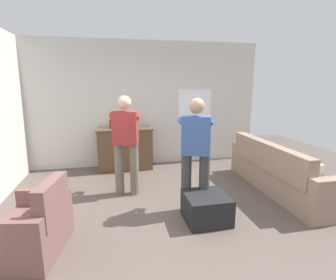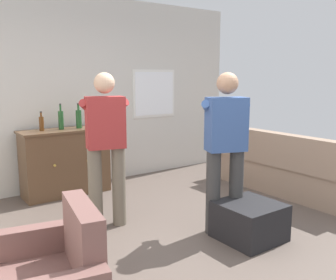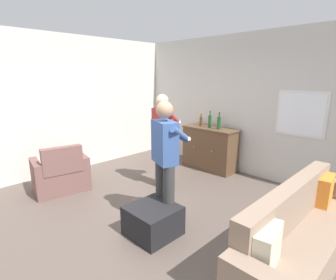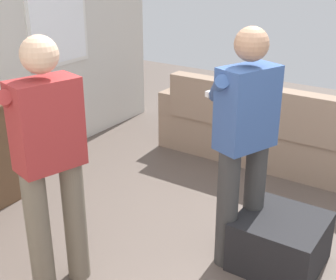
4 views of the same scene
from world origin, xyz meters
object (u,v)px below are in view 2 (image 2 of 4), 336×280
Objects in this scene: bottle_liquor_amber at (79,119)px; person_standing_left at (106,142)px; bottle_spirits_clear at (61,120)px; person_standing_right at (225,145)px; ottoman at (249,221)px; bottle_wine_green at (41,123)px; couch at (285,170)px; sideboard_cabinet at (66,162)px.

person_standing_left reaches higher than bottle_liquor_amber.
bottle_spirits_clear is 2.42m from person_standing_right.
ottoman is at bearing -73.18° from bottle_liquor_amber.
ottoman is (1.26, -2.55, -0.83)m from bottle_wine_green.
bottle_wine_green is at bearing 116.33° from ottoman.
ottoman is at bearing -68.30° from bottle_spirits_clear.
bottle_liquor_amber is at bearing 79.30° from person_standing_left.
bottle_liquor_amber is 0.59× the size of ottoman.
ottoman is (1.01, -2.53, -0.86)m from bottle_spirits_clear.
bottle_liquor_amber is at bearing 142.27° from couch.
ottoman is (-1.53, -0.73, -0.15)m from couch.
person_standing_left is at bearing -90.33° from bottle_spirits_clear.
bottle_liquor_amber is at bearing -5.24° from bottle_wine_green.
person_standing_left reaches higher than couch.
bottle_wine_green is at bearing 174.76° from bottle_liquor_amber.
person_standing_left and person_standing_right have the same top height.
bottle_wine_green is at bearing 146.96° from couch.
bottle_spirits_clear is at bearing 112.71° from person_standing_right.
ottoman is 0.35× the size of person_standing_left.
bottle_liquor_amber is 0.25m from bottle_spirits_clear.
bottle_liquor_amber is at bearing -4.68° from bottle_spirits_clear.
bottle_wine_green is (-0.29, 0.04, 0.56)m from sideboard_cabinet.
bottle_spirits_clear is at bearing 144.77° from couch.
person_standing_right is at bearing -42.25° from person_standing_left.
bottle_wine_green is at bearing 100.10° from person_standing_left.
bottle_liquor_amber reaches higher than ottoman.
bottle_wine_green is 0.16× the size of person_standing_left.
sideboard_cabinet is 1.44m from person_standing_left.
couch is 2.98m from bottle_liquor_amber.
person_standing_right reaches higher than couch.
bottle_liquor_amber is 0.21× the size of person_standing_left.
person_standing_right is at bearing -62.17° from bottle_wine_green.
bottle_wine_green is at bearing 171.66° from sideboard_cabinet.
bottle_wine_green is 0.74× the size of bottle_spirits_clear.
couch is 3.07m from sideboard_cabinet.
ottoman is at bearing -154.38° from couch.
person_standing_right is (0.90, -2.21, 0.48)m from sideboard_cabinet.
couch is 4.18× the size of ottoman.
person_standing_right is at bearing 103.69° from ottoman.
bottle_liquor_amber is 1.38m from person_standing_left.
bottle_spirits_clear is 0.60× the size of ottoman.
couch is 1.77m from person_standing_right.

